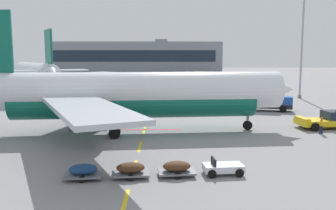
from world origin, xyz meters
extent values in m
plane|color=gray|center=(40.00, 40.00, 0.00)|extent=(400.00, 400.00, 0.00)
cube|color=yellow|center=(18.00, 2.35, 0.00)|extent=(0.24, 4.00, 0.01)
cube|color=yellow|center=(18.00, 8.42, 0.00)|extent=(0.24, 4.00, 0.01)
cube|color=yellow|center=(18.00, 14.79, 0.00)|extent=(0.24, 4.00, 0.01)
cube|color=yellow|center=(18.00, 22.01, 0.00)|extent=(0.24, 4.00, 0.01)
cube|color=yellow|center=(18.00, 28.71, 0.00)|extent=(0.24, 4.00, 0.01)
cube|color=yellow|center=(18.00, 35.57, 0.00)|extent=(0.24, 4.00, 0.01)
cube|color=yellow|center=(18.00, 42.42, 0.00)|extent=(0.24, 4.00, 0.01)
cube|color=yellow|center=(18.00, 48.57, 0.00)|extent=(0.24, 4.00, 0.01)
cube|color=yellow|center=(18.00, 54.56, 0.00)|extent=(0.24, 4.00, 0.01)
cube|color=yellow|center=(18.00, 60.69, 0.00)|extent=(0.24, 4.00, 0.01)
cube|color=yellow|center=(18.00, 67.22, 0.00)|extent=(0.24, 4.00, 0.01)
cube|color=yellow|center=(18.00, 74.66, 0.00)|extent=(0.24, 4.00, 0.01)
cube|color=yellow|center=(18.00, 82.12, 0.00)|extent=(0.24, 4.00, 0.01)
cube|color=yellow|center=(18.00, 89.61, 0.00)|extent=(0.24, 4.00, 0.01)
cube|color=#B21414|center=(18.00, 22.00, 0.00)|extent=(8.00, 0.40, 0.01)
cylinder|color=white|center=(17.15, 20.71, 4.30)|extent=(30.32, 6.44, 3.80)
cylinder|color=#0F604C|center=(17.15, 20.71, 3.26)|extent=(24.71, 5.64, 3.50)
cone|color=white|center=(32.14, 22.04, 4.30)|extent=(3.81, 4.02, 3.72)
cube|color=#192333|center=(31.09, 21.94, 4.97)|extent=(1.84, 2.98, 0.60)
cube|color=#B7BCC6|center=(12.44, 28.83, 3.83)|extent=(8.83, 17.66, 0.36)
cube|color=#B7BCC6|center=(13.94, 11.89, 3.83)|extent=(11.38, 17.47, 0.36)
cylinder|color=#4C4F54|center=(12.55, 25.83, 2.38)|extent=(3.37, 2.37, 2.10)
cylinder|color=black|center=(14.15, 25.97, 2.38)|extent=(0.28, 1.79, 1.79)
cylinder|color=#4C4F54|center=(13.52, 14.87, 2.38)|extent=(3.37, 2.37, 2.10)
cylinder|color=black|center=(15.12, 15.01, 2.38)|extent=(0.28, 1.79, 1.79)
cylinder|color=gray|center=(29.00, 21.76, 1.83)|extent=(0.28, 0.28, 2.67)
cylinder|color=black|center=(29.00, 21.76, 0.50)|extent=(1.01, 0.37, 0.99)
cylinder|color=gray|center=(14.93, 23.12, 1.86)|extent=(0.28, 0.28, 2.61)
cylinder|color=black|center=(14.89, 23.47, 0.55)|extent=(1.13, 0.45, 1.10)
cylinder|color=black|center=(14.96, 22.77, 0.55)|extent=(1.13, 0.45, 1.10)
cylinder|color=gray|center=(15.38, 17.94, 1.86)|extent=(0.28, 0.28, 2.61)
cylinder|color=black|center=(15.35, 18.29, 0.55)|extent=(1.13, 0.45, 1.10)
cylinder|color=black|center=(15.41, 17.60, 0.55)|extent=(1.13, 0.45, 1.10)
cube|color=yellow|center=(37.67, 22.53, 0.70)|extent=(6.24, 3.35, 0.60)
cube|color=#192333|center=(38.74, 22.63, 1.45)|extent=(2.59, 2.34, 0.90)
cube|color=yellow|center=(35.04, 22.28, 1.12)|extent=(0.93, 2.57, 0.24)
sphere|color=orange|center=(38.74, 22.63, 2.00)|extent=(0.16, 0.16, 0.16)
cylinder|color=black|center=(35.89, 20.95, 0.45)|extent=(0.93, 0.48, 0.90)
cylinder|color=black|center=(35.62, 23.74, 0.45)|extent=(0.93, 0.48, 0.90)
cylinder|color=black|center=(39.45, 24.10, 0.45)|extent=(0.93, 0.48, 0.90)
cylinder|color=silver|center=(-8.14, 63.69, 4.46)|extent=(18.94, 29.05, 3.94)
cylinder|color=#0F604C|center=(-8.14, 63.69, 3.38)|extent=(15.78, 23.85, 3.63)
cone|color=silver|center=(-15.90, 77.23, 4.46)|extent=(5.16, 5.07, 3.86)
cone|color=silver|center=(-0.02, 49.51, 4.95)|extent=(5.07, 5.45, 3.35)
cube|color=#192333|center=(-15.36, 76.29, 5.15)|extent=(3.39, 2.91, 0.62)
cube|color=#0F604C|center=(-0.93, 51.09, 9.54)|extent=(2.59, 4.15, 6.22)
cube|color=silver|center=(-3.45, 48.81, 5.25)|extent=(7.41, 6.18, 0.25)
cube|color=silver|center=(2.31, 52.11, 5.25)|extent=(7.41, 6.18, 0.25)
cube|color=#B7BCC6|center=(1.56, 64.49, 3.97)|extent=(15.31, 16.59, 0.37)
cylinder|color=#4C4F54|center=(-10.97, 57.14, 2.46)|extent=(3.54, 3.96, 2.18)
cylinder|color=black|center=(-11.79, 58.58, 2.46)|extent=(1.67, 1.03, 1.85)
cylinder|color=#4C4F54|center=(-1.07, 62.81, 2.46)|extent=(3.54, 3.96, 2.18)
cylinder|color=black|center=(-1.89, 64.25, 2.46)|extent=(1.67, 1.03, 1.85)
cylinder|color=gray|center=(-14.28, 74.40, 1.90)|extent=(0.29, 0.29, 2.76)
cylinder|color=black|center=(-14.28, 74.40, 0.51)|extent=(0.76, 1.04, 1.03)
cylinder|color=gray|center=(-9.45, 60.55, 1.92)|extent=(0.29, 0.29, 2.71)
cylinder|color=black|center=(-9.77, 60.37, 0.57)|extent=(0.88, 1.17, 1.14)
cylinder|color=black|center=(-9.14, 60.73, 0.57)|extent=(0.88, 1.17, 1.14)
cylinder|color=gray|center=(-4.77, 63.23, 1.92)|extent=(0.29, 0.29, 2.71)
cylinder|color=black|center=(-5.09, 63.05, 0.57)|extent=(0.88, 1.17, 1.14)
cylinder|color=black|center=(-4.46, 63.41, 0.57)|extent=(0.88, 1.17, 1.14)
cube|color=black|center=(34.89, 35.54, 0.74)|extent=(7.39, 4.20, 0.60)
cube|color=#194799|center=(37.12, 34.91, 1.59)|extent=(2.91, 2.86, 1.10)
cube|color=#192333|center=(38.22, 34.60, 1.69)|extent=(0.58, 1.86, 0.64)
cube|color=#194799|center=(33.95, 35.80, 2.09)|extent=(5.23, 3.60, 2.10)
cylinder|color=black|center=(37.37, 36.09, 0.48)|extent=(1.00, 0.53, 0.96)
cylinder|color=black|center=(36.72, 33.77, 0.48)|extent=(1.00, 0.53, 0.96)
cylinder|color=black|center=(33.06, 37.30, 0.48)|extent=(1.00, 0.53, 0.96)
cylinder|color=black|center=(32.41, 34.99, 0.48)|extent=(1.00, 0.53, 0.96)
cube|color=silver|center=(24.01, 7.07, 0.46)|extent=(2.73, 1.65, 0.44)
cube|color=black|center=(23.36, 7.00, 0.86)|extent=(0.23, 1.13, 0.56)
cylinder|color=black|center=(24.85, 7.85, 0.28)|extent=(0.58, 0.23, 0.56)
cylinder|color=black|center=(24.98, 6.46, 0.28)|extent=(0.58, 0.23, 0.56)
cylinder|color=black|center=(23.03, 7.68, 0.28)|extent=(0.58, 0.23, 0.56)
cylinder|color=black|center=(23.17, 6.28, 0.28)|extent=(0.58, 0.23, 0.56)
cube|color=slate|center=(20.92, 6.76, 0.28)|extent=(2.54, 1.73, 0.12)
ellipsoid|color=#4C2D19|center=(20.92, 6.76, 0.66)|extent=(1.93, 1.37, 0.64)
cylinder|color=black|center=(20.86, 7.43, 0.22)|extent=(0.45, 0.18, 0.44)
cylinder|color=black|center=(20.99, 6.09, 0.22)|extent=(0.45, 0.18, 0.44)
cube|color=slate|center=(17.94, 6.47, 0.28)|extent=(2.54, 1.73, 0.12)
ellipsoid|color=#4C2D19|center=(17.94, 6.47, 0.66)|extent=(1.93, 1.37, 0.64)
cylinder|color=black|center=(17.87, 7.14, 0.22)|extent=(0.45, 0.18, 0.44)
cylinder|color=black|center=(18.01, 5.80, 0.22)|extent=(0.45, 0.18, 0.44)
cube|color=slate|center=(14.95, 6.17, 0.28)|extent=(2.54, 1.73, 0.12)
ellipsoid|color=navy|center=(14.95, 6.17, 0.66)|extent=(1.93, 1.37, 0.64)
cylinder|color=black|center=(14.89, 6.84, 0.22)|extent=(0.45, 0.18, 0.44)
cylinder|color=black|center=(15.02, 5.50, 0.22)|extent=(0.45, 0.18, 0.44)
cylinder|color=#191E38|center=(35.80, 19.50, 0.43)|extent=(0.16, 0.16, 0.86)
cylinder|color=#191E38|center=(36.03, 19.57, 0.43)|extent=(0.16, 0.16, 0.86)
cube|color=orange|center=(35.92, 19.54, 1.18)|extent=(0.44, 0.54, 0.64)
cube|color=silver|center=(35.92, 19.54, 1.21)|extent=(0.45, 0.56, 0.06)
sphere|color=#8C664C|center=(35.92, 19.54, 1.62)|extent=(0.23, 0.23, 0.23)
cylinder|color=orange|center=(35.73, 19.30, 1.21)|extent=(0.09, 0.09, 0.58)
cylinder|color=orange|center=(36.10, 19.78, 1.21)|extent=(0.09, 0.09, 0.58)
cylinder|color=slate|center=(45.63, 51.50, 0.30)|extent=(0.70, 0.70, 0.60)
cylinder|color=#9EA0A5|center=(45.63, 51.50, 14.97)|extent=(0.36, 0.36, 29.94)
cube|color=gray|center=(6.66, 165.79, 7.31)|extent=(81.13, 26.71, 14.62)
cube|color=#192333|center=(6.66, 152.37, 8.04)|extent=(74.64, 0.12, 5.26)
cube|color=gray|center=(18.83, 165.79, 15.42)|extent=(6.00, 5.00, 1.60)
camera|label=1|loc=(20.09, -16.20, 7.74)|focal=38.91mm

